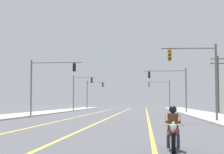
{
  "coord_description": "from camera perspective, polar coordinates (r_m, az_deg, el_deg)",
  "views": [
    {
      "loc": [
        3.54,
        -7.14,
        1.59
      ],
      "look_at": [
        1.78,
        14.16,
        2.92
      ],
      "focal_mm": 63.89,
      "sensor_mm": 36.0,
      "label": 1
    }
  ],
  "objects": [
    {
      "name": "lane_stripe_right",
      "position": [
        52.17,
        5.07,
        -5.29
      ],
      "size": [
        0.16,
        100.0,
        0.01
      ],
      "primitive_type": "cube",
      "color": "yellow",
      "rests_on": "ground"
    },
    {
      "name": "traffic_signal_mid_right",
      "position": [
        55.34,
        8.73,
        -0.85
      ],
      "size": [
        6.0,
        0.37,
        6.2
      ],
      "color": "slate",
      "rests_on": "ground"
    },
    {
      "name": "traffic_signal_mid_left",
      "position": [
        69.01,
        -4.68,
        -1.52
      ],
      "size": [
        3.87,
        0.37,
        6.2
      ],
      "color": "slate",
      "rests_on": "ground"
    },
    {
      "name": "traffic_signal_far_right",
      "position": [
        86.96,
        7.24,
        -1.86
      ],
      "size": [
        5.32,
        0.47,
        6.2
      ],
      "color": "slate",
      "rests_on": "ground"
    },
    {
      "name": "traffic_signal_near_left",
      "position": [
        43.93,
        -9.41,
        -0.17
      ],
      "size": [
        5.77,
        0.55,
        6.2
      ],
      "color": "slate",
      "rests_on": "ground"
    },
    {
      "name": "traffic_signal_near_right",
      "position": [
        32.39,
        12.55,
        0.92
      ],
      "size": [
        4.4,
        0.53,
        6.2
      ],
      "color": "slate",
      "rests_on": "ground"
    },
    {
      "name": "utility_pole_right_far",
      "position": [
        59.14,
        14.95,
        -0.69
      ],
      "size": [
        2.2,
        0.26,
        8.15
      ],
      "color": "brown",
      "rests_on": "ground"
    },
    {
      "name": "motorcycle_with_rider",
      "position": [
        13.35,
        8.74,
        -7.82
      ],
      "size": [
        0.7,
        2.19,
        1.46
      ],
      "color": "black",
      "rests_on": "ground"
    },
    {
      "name": "sidewalk_kerb_right",
      "position": [
        47.69,
        13.23,
        -5.29
      ],
      "size": [
        4.4,
        110.0,
        0.14
      ],
      "primitive_type": "cube",
      "color": "#ADA89E",
      "rests_on": "ground"
    },
    {
      "name": "traffic_signal_far_left",
      "position": [
        86.93,
        -2.83,
        -1.94
      ],
      "size": [
        4.13,
        0.4,
        6.2
      ],
      "color": "slate",
      "rests_on": "ground"
    },
    {
      "name": "sidewalk_kerb_left",
      "position": [
        49.23,
        -11.98,
        -5.25
      ],
      "size": [
        4.4,
        110.0,
        0.14
      ],
      "primitive_type": "cube",
      "color": "#ADA89E",
      "rests_on": "ground"
    },
    {
      "name": "lane_stripe_left",
      "position": [
        52.64,
        -2.99,
        -5.28
      ],
      "size": [
        0.16,
        100.0,
        0.01
      ],
      "primitive_type": "cube",
      "color": "yellow",
      "rests_on": "ground"
    },
    {
      "name": "lane_stripe_center",
      "position": [
        52.29,
        0.83,
        -5.3
      ],
      "size": [
        0.16,
        100.0,
        0.01
      ],
      "primitive_type": "cube",
      "color": "yellow",
      "rests_on": "ground"
    }
  ]
}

